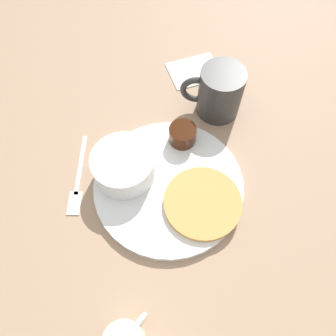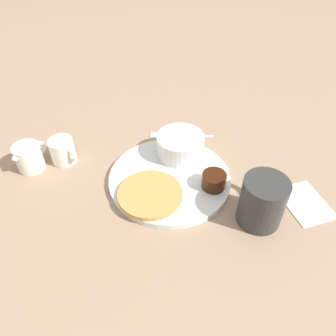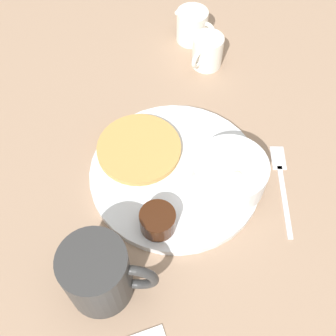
{
  "view_description": "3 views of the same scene",
  "coord_description": "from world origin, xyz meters",
  "px_view_note": "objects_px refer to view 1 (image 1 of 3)",
  "views": [
    {
      "loc": [
        0.1,
        0.2,
        0.48
      ],
      "look_at": [
        -0.01,
        -0.01,
        0.04
      ],
      "focal_mm": 35.0,
      "sensor_mm": 36.0,
      "label": 1
    },
    {
      "loc": [
        -0.42,
        0.18,
        0.47
      ],
      "look_at": [
        0.01,
        -0.0,
        0.02
      ],
      "focal_mm": 35.0,
      "sensor_mm": 36.0,
      "label": 2
    },
    {
      "loc": [
        -0.14,
        -0.28,
        0.51
      ],
      "look_at": [
        -0.01,
        0.0,
        0.02
      ],
      "focal_mm": 45.0,
      "sensor_mm": 36.0,
      "label": 3
    }
  ],
  "objects_px": {
    "coffee_mug": "(219,92)",
    "fork": "(78,183)",
    "plate": "(169,185)",
    "bowl": "(123,165)"
  },
  "relations": [
    {
      "from": "plate",
      "to": "bowl",
      "type": "relative_size",
      "value": 2.43
    },
    {
      "from": "coffee_mug",
      "to": "fork",
      "type": "bearing_deg",
      "value": 8.08
    },
    {
      "from": "coffee_mug",
      "to": "fork",
      "type": "xyz_separation_m",
      "value": [
        0.28,
        0.04,
        -0.04
      ]
    },
    {
      "from": "plate",
      "to": "bowl",
      "type": "bearing_deg",
      "value": -40.66
    },
    {
      "from": "bowl",
      "to": "coffee_mug",
      "type": "relative_size",
      "value": 0.97
    },
    {
      "from": "bowl",
      "to": "fork",
      "type": "distance_m",
      "value": 0.09
    },
    {
      "from": "bowl",
      "to": "coffee_mug",
      "type": "distance_m",
      "value": 0.21
    },
    {
      "from": "coffee_mug",
      "to": "fork",
      "type": "distance_m",
      "value": 0.29
    },
    {
      "from": "plate",
      "to": "fork",
      "type": "xyz_separation_m",
      "value": [
        0.13,
        -0.07,
        -0.0
      ]
    },
    {
      "from": "coffee_mug",
      "to": "fork",
      "type": "height_order",
      "value": "coffee_mug"
    }
  ]
}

